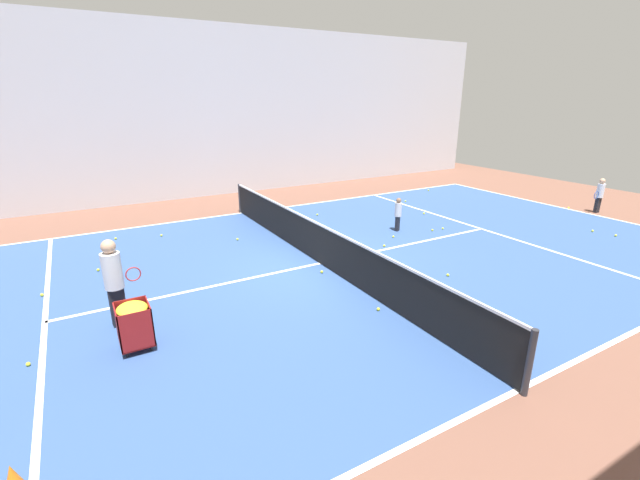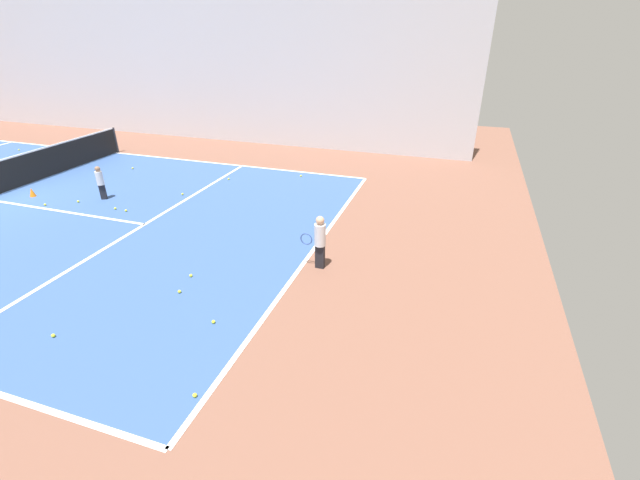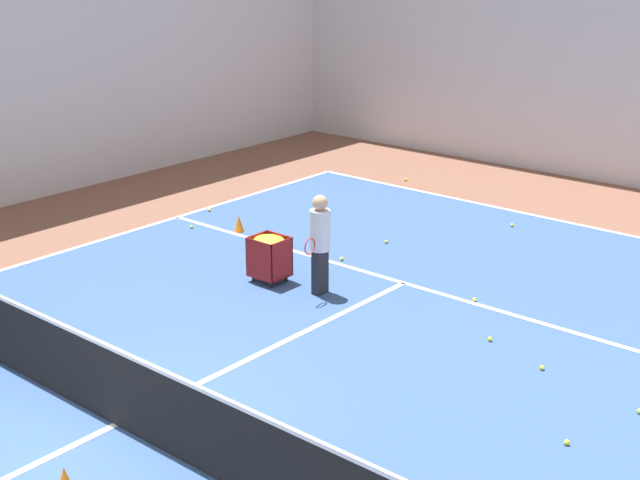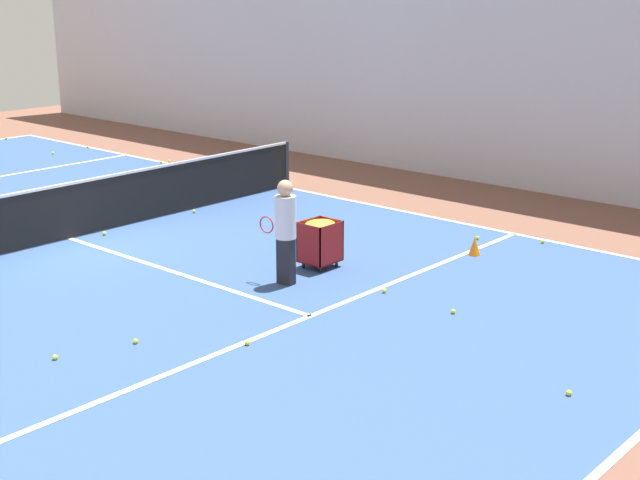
{
  "view_description": "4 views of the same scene",
  "coord_description": "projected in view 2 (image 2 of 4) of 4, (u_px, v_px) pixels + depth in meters",
  "views": [
    {
      "loc": [
        -8.91,
        5.13,
        4.1
      ],
      "look_at": [
        0.0,
        0.0,
        0.64
      ],
      "focal_mm": 24.0,
      "sensor_mm": 36.0,
      "label": 1
    },
    {
      "loc": [
        -8.77,
        -14.15,
        5.01
      ],
      "look_at": [
        -0.69,
        -11.48,
        0.7
      ],
      "focal_mm": 24.0,
      "sensor_mm": 36.0,
      "label": 2
    },
    {
      "loc": [
        8.03,
        -5.66,
        5.65
      ],
      "look_at": [
        -0.82,
        4.82,
        0.93
      ],
      "focal_mm": 50.0,
      "sensor_mm": 36.0,
      "label": 3
    },
    {
      "loc": [
        8.91,
        14.15,
        4.65
      ],
      "look_at": [
        -1.81,
        4.67,
        0.48
      ],
      "focal_mm": 50.0,
      "sensor_mm": 36.0,
      "label": 4
    }
  ],
  "objects": [
    {
      "name": "line_baseline_near",
      "position": [
        313.0,
        251.0,
        10.55
      ],
      "size": [
        11.63,
        0.1,
        0.0
      ],
      "primitive_type": "cube",
      "color": "white",
      "rests_on": "ground"
    },
    {
      "name": "line_sideline_right",
      "position": [
        117.0,
        153.0,
        18.57
      ],
      "size": [
        0.1,
        22.11,
        0.0
      ],
      "primitive_type": "cube",
      "color": "white",
      "rests_on": "ground"
    },
    {
      "name": "line_service_near",
      "position": [
        145.0,
        224.0,
        11.95
      ],
      "size": [
        11.63,
        0.1,
        0.0
      ],
      "primitive_type": "cube",
      "color": "white",
      "rests_on": "ground"
    },
    {
      "name": "hall_enclosure_right",
      "position": [
        155.0,
        61.0,
        20.03
      ],
      "size": [
        0.15,
        29.39,
        6.91
      ],
      "color": "silver",
      "rests_on": "ground"
    },
    {
      "name": "player_near_baseline",
      "position": [
        320.0,
        239.0,
        9.52
      ],
      "size": [
        0.26,
        0.58,
        1.28
      ],
      "rotation": [
        0.0,
        0.0,
        1.56
      ],
      "color": "black",
      "rests_on": "ground"
    },
    {
      "name": "child_midcourt",
      "position": [
        100.0,
        181.0,
        13.41
      ],
      "size": [
        0.29,
        0.29,
        1.08
      ],
      "rotation": [
        0.0,
        0.0,
        2.08
      ],
      "color": "black",
      "rests_on": "ground"
    },
    {
      "name": "training_cone_1",
      "position": [
        32.0,
        192.0,
        13.83
      ],
      "size": [
        0.19,
        0.19,
        0.29
      ],
      "primitive_type": "cone",
      "color": "orange",
      "rests_on": "ground"
    },
    {
      "name": "tennis_ball_4",
      "position": [
        33.0,
        154.0,
        18.23
      ],
      "size": [
        0.07,
        0.07,
        0.07
      ],
      "primitive_type": "sphere",
      "color": "yellow",
      "rests_on": "ground"
    },
    {
      "name": "tennis_ball_7",
      "position": [
        318.0,
        247.0,
        10.64
      ],
      "size": [
        0.07,
        0.07,
        0.07
      ],
      "primitive_type": "sphere",
      "color": "yellow",
      "rests_on": "ground"
    },
    {
      "name": "tennis_ball_10",
      "position": [
        213.0,
        322.0,
        7.99
      ],
      "size": [
        0.07,
        0.07,
        0.07
      ],
      "primitive_type": "sphere",
      "color": "yellow",
      "rests_on": "ground"
    },
    {
      "name": "tennis_ball_12",
      "position": [
        182.0,
        194.0,
        13.99
      ],
      "size": [
        0.07,
        0.07,
        0.07
      ],
      "primitive_type": "sphere",
      "color": "yellow",
      "rests_on": "ground"
    },
    {
      "name": "tennis_ball_13",
      "position": [
        301.0,
        176.0,
        15.65
      ],
      "size": [
        0.07,
        0.07,
        0.07
      ],
      "primitive_type": "sphere",
      "color": "yellow",
      "rests_on": "ground"
    },
    {
      "name": "tennis_ball_14",
      "position": [
        126.0,
        211.0,
        12.75
      ],
      "size": [
        0.07,
        0.07,
        0.07
      ],
      "primitive_type": "sphere",
      "color": "yellow",
      "rests_on": "ground"
    },
    {
      "name": "tennis_ball_16",
      "position": [
        35.0,
        169.0,
        16.4
      ],
      "size": [
        0.07,
        0.07,
        0.07
      ],
      "primitive_type": "sphere",
      "color": "yellow",
      "rests_on": "ground"
    },
    {
      "name": "tennis_ball_17",
      "position": [
        133.0,
        168.0,
        16.49
      ],
      "size": [
        0.07,
        0.07,
        0.07
      ],
      "primitive_type": "sphere",
      "color": "yellow",
      "rests_on": "ground"
    },
    {
      "name": "tennis_ball_22",
      "position": [
        53.0,
        336.0,
        7.64
      ],
      "size": [
        0.07,
        0.07,
        0.07
      ],
      "primitive_type": "sphere",
      "color": "yellow",
      "rests_on": "ground"
    },
    {
      "name": "tennis_ball_23",
      "position": [
        19.0,
        150.0,
        18.9
      ],
      "size": [
        0.07,
        0.07,
        0.07
      ],
      "primitive_type": "sphere",
      "color": "yellow",
      "rests_on": "ground"
    },
    {
      "name": "tennis_ball_28",
      "position": [
        115.0,
        208.0,
        12.9
      ],
      "size": [
        0.07,
        0.07,
        0.07
      ],
      "primitive_type": "sphere",
      "color": "yellow",
      "rests_on": "ground"
    },
    {
      "name": "tennis_ball_29",
      "position": [
        195.0,
        395.0,
        6.41
      ],
      "size": [
        0.07,
        0.07,
        0.07
      ],
      "primitive_type": "sphere",
      "color": "yellow",
      "rests_on": "ground"
    },
    {
      "name": "tennis_ball_33",
      "position": [
        179.0,
        291.0,
        8.89
      ],
      "size": [
        0.07,
        0.07,
        0.07
      ],
      "primitive_type": "sphere",
      "color": "yellow",
      "rests_on": "ground"
    },
    {
      "name": "tennis_ball_34",
      "position": [
        45.0,
        205.0,
        13.17
      ],
      "size": [
        0.07,
        0.07,
        0.07
      ],
      "primitive_type": "sphere",
      "color": "yellow",
      "rests_on": "ground"
    },
    {
      "name": "tennis_ball_36",
      "position": [
        191.0,
        276.0,
        9.46
      ],
      "size": [
        0.07,
        0.07,
        0.07
      ],
      "primitive_type": "sphere",
      "color": "yellow",
      "rests_on": "ground"
    },
    {
      "name": "tennis_ball_37",
      "position": [
        229.0,
        179.0,
        15.34
      ],
      "size": [
        0.07,
        0.07,
        0.07
      ],
      "primitive_type": "sphere",
      "color": "yellow",
      "rests_on": "ground"
    },
    {
      "name": "tennis_ball_38",
      "position": [
        78.0,
        201.0,
        13.41
      ],
      "size": [
        0.07,
        0.07,
        0.07
      ],
      "primitive_type": "sphere",
      "color": "yellow",
      "rests_on": "ground"
    }
  ]
}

